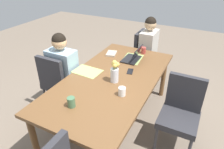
# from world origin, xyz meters

# --- Properties ---
(ground_plane) EXTENTS (10.00, 10.00, 0.00)m
(ground_plane) POSITION_xyz_m (0.00, 0.00, 0.00)
(ground_plane) COLOR #756656
(dining_table) EXTENTS (2.09, 1.06, 0.73)m
(dining_table) POSITION_xyz_m (0.00, 0.00, 0.66)
(dining_table) COLOR brown
(dining_table) RESTS_ON ground_plane
(chair_far_left_near) EXTENTS (0.44, 0.44, 0.90)m
(chair_far_left_near) POSITION_xyz_m (-0.08, 0.85, 0.50)
(chair_far_left_near) COLOR #2D2D33
(chair_far_left_near) RESTS_ON ground_plane
(person_far_left_near) EXTENTS (0.36, 0.40, 1.19)m
(person_far_left_near) POSITION_xyz_m (-0.00, 0.79, 0.53)
(person_far_left_near) COLOR #2D2D33
(person_far_left_near) RESTS_ON ground_plane
(chair_head_right_left_mid) EXTENTS (0.44, 0.44, 0.90)m
(chair_head_right_left_mid) POSITION_xyz_m (1.41, 0.04, 0.50)
(chair_head_right_left_mid) COLOR #2D2D33
(chair_head_right_left_mid) RESTS_ON ground_plane
(person_head_right_left_mid) EXTENTS (0.40, 0.36, 1.19)m
(person_head_right_left_mid) POSITION_xyz_m (1.35, -0.04, 0.53)
(person_head_right_left_mid) COLOR #2D2D33
(person_head_right_left_mid) RESTS_ON ground_plane
(chair_near_left_far) EXTENTS (0.44, 0.44, 0.90)m
(chair_near_left_far) POSITION_xyz_m (0.06, -0.88, 0.50)
(chair_near_left_far) COLOR #2D2D33
(chair_near_left_far) RESTS_ON ground_plane
(flower_vase) EXTENTS (0.10, 0.10, 0.28)m
(flower_vase) POSITION_xyz_m (-0.06, -0.07, 0.88)
(flower_vase) COLOR silver
(flower_vase) RESTS_ON dining_table
(placemat_far_left_near) EXTENTS (0.28, 0.37, 0.00)m
(placemat_far_left_near) POSITION_xyz_m (-0.00, 0.37, 0.73)
(placemat_far_left_near) COLOR #9EBC66
(placemat_far_left_near) RESTS_ON dining_table
(placemat_head_right_left_mid) EXTENTS (0.38, 0.29, 0.00)m
(placemat_head_right_left_mid) POSITION_xyz_m (0.63, -0.02, 0.73)
(placemat_head_right_left_mid) COLOR #9EBC66
(placemat_head_right_left_mid) RESTS_ON dining_table
(laptop_head_right_left_mid) EXTENTS (0.32, 0.22, 0.21)m
(laptop_head_right_left_mid) POSITION_xyz_m (0.59, -0.04, 0.78)
(laptop_head_right_left_mid) COLOR black
(laptop_head_right_left_mid) RESTS_ON dining_table
(coffee_mug_near_left) EXTENTS (0.07, 0.07, 0.10)m
(coffee_mug_near_left) POSITION_xyz_m (0.90, -0.10, 0.78)
(coffee_mug_near_left) COLOR #AD3D38
(coffee_mug_near_left) RESTS_ON dining_table
(coffee_mug_near_right) EXTENTS (0.08, 0.08, 0.10)m
(coffee_mug_near_right) POSITION_xyz_m (-0.28, -0.26, 0.78)
(coffee_mug_near_right) COLOR white
(coffee_mug_near_right) RESTS_ON dining_table
(coffee_mug_centre_left) EXTENTS (0.08, 0.08, 0.11)m
(coffee_mug_centre_left) POSITION_xyz_m (-0.69, 0.11, 0.79)
(coffee_mug_centre_left) COLOR #47704C
(coffee_mug_centre_left) RESTS_ON dining_table
(book_red_cover) EXTENTS (0.23, 0.18, 0.03)m
(book_red_cover) POSITION_xyz_m (0.63, 0.33, 0.75)
(book_red_cover) COLOR #B2A38E
(book_red_cover) RESTS_ON dining_table
(phone_black) EXTENTS (0.16, 0.11, 0.01)m
(phone_black) POSITION_xyz_m (0.25, -0.14, 0.74)
(phone_black) COLOR black
(phone_black) RESTS_ON dining_table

